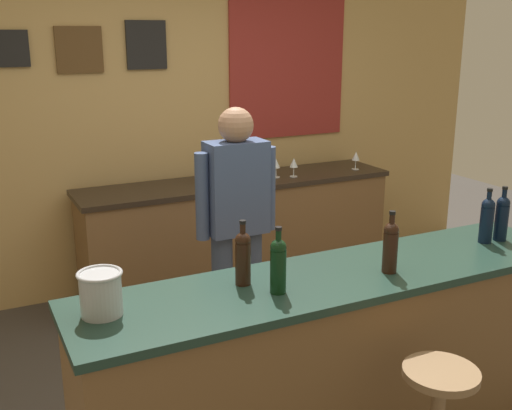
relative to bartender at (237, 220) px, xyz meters
name	(u,v)px	position (x,y,z in m)	size (l,w,h in m)	color
ground_plane	(296,398)	(0.11, -0.56, -0.94)	(10.00, 10.00, 0.00)	#423D38
back_wall	(175,112)	(0.13, 1.47, 0.48)	(6.00, 0.09, 2.80)	tan
bar_counter	(337,359)	(0.11, -0.96, -0.47)	(2.61, 0.60, 0.92)	brown
side_counter	(238,233)	(0.51, 1.09, -0.48)	(2.57, 0.56, 0.90)	brown
bartender	(237,220)	(0.00, 0.00, 0.00)	(0.52, 0.21, 1.62)	#384766
wine_bottle_a	(243,256)	(-0.36, -0.87, 0.12)	(0.07, 0.07, 0.31)	black
wine_bottle_b	(278,264)	(-0.26, -1.02, 0.12)	(0.07, 0.07, 0.31)	black
wine_bottle_c	(390,245)	(0.33, -1.04, 0.12)	(0.07, 0.07, 0.31)	black
wine_bottle_d	(487,219)	(1.08, -0.93, 0.12)	(0.07, 0.07, 0.31)	black
wine_bottle_e	(502,216)	(1.18, -0.94, 0.12)	(0.07, 0.07, 0.31)	black
ice_bucket	(101,292)	(-1.02, -0.90, 0.08)	(0.19, 0.19, 0.19)	#B7BABF
wine_glass_a	(276,164)	(0.82, 1.04, 0.07)	(0.07, 0.07, 0.16)	silver
wine_glass_b	(294,163)	(0.96, 0.99, 0.07)	(0.07, 0.07, 0.16)	silver
wine_glass_c	(356,157)	(1.58, 1.00, 0.07)	(0.07, 0.07, 0.16)	silver
coffee_mug	(203,177)	(0.22, 1.11, 0.01)	(0.12, 0.08, 0.09)	silver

